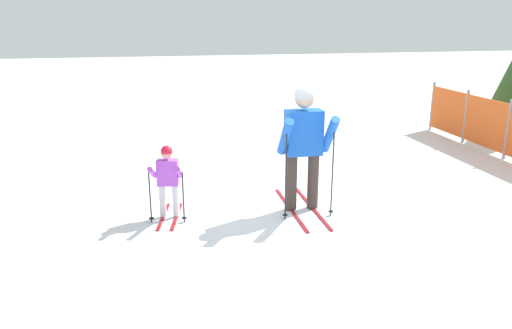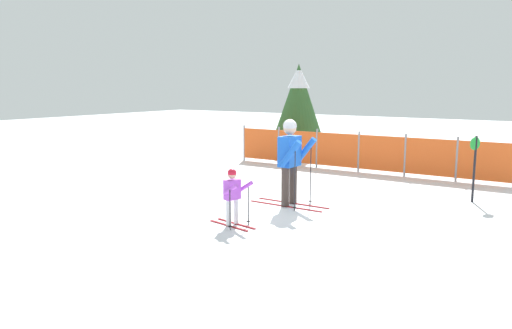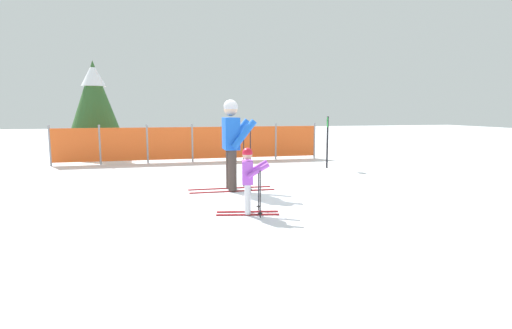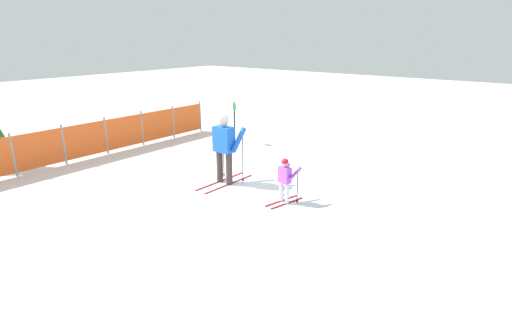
{
  "view_description": "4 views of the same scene",
  "coord_description": "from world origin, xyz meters",
  "px_view_note": "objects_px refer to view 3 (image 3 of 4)",
  "views": [
    {
      "loc": [
        6.48,
        -2.14,
        2.7
      ],
      "look_at": [
        0.09,
        -0.74,
        0.75
      ],
      "focal_mm": 35.0,
      "sensor_mm": 36.0,
      "label": 1
    },
    {
      "loc": [
        5.03,
        -8.97,
        2.5
      ],
      "look_at": [
        -0.29,
        -0.89,
        0.96
      ],
      "focal_mm": 35.0,
      "sensor_mm": 36.0,
      "label": 2
    },
    {
      "loc": [
        -1.47,
        -7.83,
        1.6
      ],
      "look_at": [
        0.17,
        -1.33,
        0.69
      ],
      "focal_mm": 28.0,
      "sensor_mm": 36.0,
      "label": 3
    },
    {
      "loc": [
        -7.0,
        -6.56,
        3.57
      ],
      "look_at": [
        -0.37,
        -1.32,
        0.84
      ],
      "focal_mm": 28.0,
      "sensor_mm": 36.0,
      "label": 4
    }
  ],
  "objects_px": {
    "conifer_far": "(94,98)",
    "trail_marker": "(327,136)",
    "skier_adult": "(232,137)",
    "safety_fence": "(192,143)",
    "skier_child": "(249,176)"
  },
  "relations": [
    {
      "from": "skier_child",
      "to": "safety_fence",
      "type": "distance_m",
      "value": 6.6
    },
    {
      "from": "skier_child",
      "to": "trail_marker",
      "type": "xyz_separation_m",
      "value": [
        3.24,
        4.32,
        0.28
      ]
    },
    {
      "from": "skier_adult",
      "to": "safety_fence",
      "type": "bearing_deg",
      "value": 95.5
    },
    {
      "from": "skier_child",
      "to": "conifer_far",
      "type": "bearing_deg",
      "value": 122.72
    },
    {
      "from": "conifer_far",
      "to": "trail_marker",
      "type": "xyz_separation_m",
      "value": [
        6.57,
        -4.2,
        -1.12
      ]
    },
    {
      "from": "skier_adult",
      "to": "safety_fence",
      "type": "xyz_separation_m",
      "value": [
        -0.37,
        4.7,
        -0.49
      ]
    },
    {
      "from": "conifer_far",
      "to": "trail_marker",
      "type": "height_order",
      "value": "conifer_far"
    },
    {
      "from": "conifer_far",
      "to": "trail_marker",
      "type": "bearing_deg",
      "value": -32.55
    },
    {
      "from": "trail_marker",
      "to": "safety_fence",
      "type": "bearing_deg",
      "value": 147.12
    },
    {
      "from": "skier_adult",
      "to": "safety_fence",
      "type": "distance_m",
      "value": 4.74
    },
    {
      "from": "skier_child",
      "to": "trail_marker",
      "type": "height_order",
      "value": "trail_marker"
    },
    {
      "from": "skier_child",
      "to": "safety_fence",
      "type": "xyz_separation_m",
      "value": [
        -0.27,
        6.6,
        -0.01
      ]
    },
    {
      "from": "skier_adult",
      "to": "trail_marker",
      "type": "bearing_deg",
      "value": 38.62
    },
    {
      "from": "trail_marker",
      "to": "conifer_far",
      "type": "bearing_deg",
      "value": 147.45
    },
    {
      "from": "skier_adult",
      "to": "conifer_far",
      "type": "distance_m",
      "value": 7.52
    }
  ]
}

